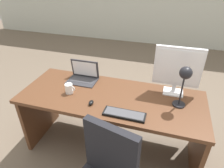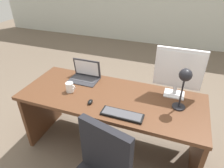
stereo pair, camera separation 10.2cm
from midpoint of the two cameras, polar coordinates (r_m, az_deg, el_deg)
ground at (r=3.66m, az=5.85°, el=-0.35°), size 12.00×12.00×0.00m
desk at (r=2.19m, az=-1.24°, el=-7.27°), size 1.87×0.74×0.76m
monitor at (r=2.02m, az=16.90°, el=4.29°), size 0.46×0.16×0.50m
laptop at (r=2.32m, az=-9.35°, el=2.88°), size 0.33×0.23×0.22m
keyboard at (r=1.78m, az=1.90°, el=-8.63°), size 0.38×0.12×0.02m
mouse at (r=1.92m, az=-7.54°, el=-5.35°), size 0.04×0.08×0.03m
desk_lamp at (r=1.81m, az=18.57°, el=1.53°), size 0.12×0.14×0.42m
coffee_mug at (r=2.10m, az=-13.54°, el=-1.29°), size 0.11×0.08×0.10m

